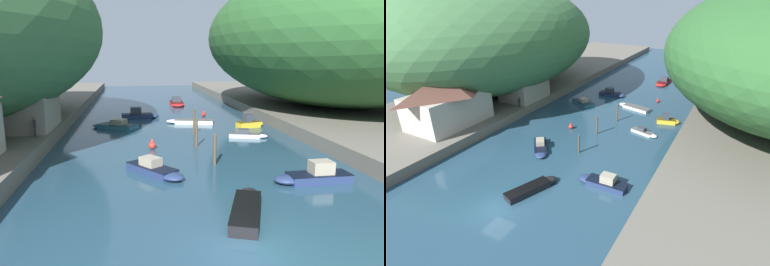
{
  "view_description": "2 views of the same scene",
  "coord_description": "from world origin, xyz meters",
  "views": [
    {
      "loc": [
        -4.42,
        -14.32,
        8.36
      ],
      "look_at": [
        1.31,
        22.05,
        0.79
      ],
      "focal_mm": 35.0,
      "sensor_mm": 36.0,
      "label": 1
    },
    {
      "loc": [
        17.75,
        -16.04,
        18.5
      ],
      "look_at": [
        -0.18,
        16.56,
        0.97
      ],
      "focal_mm": 28.0,
      "sensor_mm": 36.0,
      "label": 2
    }
  ],
  "objects": [
    {
      "name": "waterfront_building",
      "position": [
        -17.5,
        9.93,
        5.12
      ],
      "size": [
        7.38,
        11.23,
        7.3
      ],
      "color": "#B2A899",
      "rests_on": "left_bank"
    },
    {
      "name": "mooring_post_fourth",
      "position": [
        2.05,
        25.32,
        1.42
      ],
      "size": [
        0.23,
        0.23,
        2.82
      ],
      "color": "#4C3D2D",
      "rests_on": "water_surface"
    },
    {
      "name": "channel_buoy_far",
      "position": [
        5.37,
        37.24,
        0.34
      ],
      "size": [
        0.58,
        0.58,
        0.86
      ],
      "color": "red",
      "rests_on": "water_surface"
    },
    {
      "name": "boat_moored_right",
      "position": [
        1.51,
        4.09,
        0.33
      ],
      "size": [
        3.39,
        6.1,
        0.68
      ],
      "rotation": [
        0.0,
        0.0,
        5.93
      ],
      "color": "black",
      "rests_on": "water_surface"
    },
    {
      "name": "boat_small_dinghy",
      "position": [
        2.42,
        31.99,
        0.24
      ],
      "size": [
        6.24,
        3.17,
        0.49
      ],
      "rotation": [
        0.0,
        0.0,
        1.31
      ],
      "color": "white",
      "rests_on": "water_surface"
    },
    {
      "name": "boat_red_skiff",
      "position": [
        -3.53,
        36.69,
        0.48
      ],
      "size": [
        5.17,
        2.04,
        1.58
      ],
      "rotation": [
        0.0,
        0.0,
        4.76
      ],
      "color": "navy",
      "rests_on": "water_surface"
    },
    {
      "name": "hillside_left",
      "position": [
        -24.11,
        26.66,
        11.03
      ],
      "size": [
        33.49,
        46.89,
        19.38
      ],
      "color": "#3D6B3D",
      "rests_on": "left_bank"
    },
    {
      "name": "right_bank",
      "position": [
        23.01,
        30.0,
        0.67
      ],
      "size": [
        22.0,
        120.0,
        1.34
      ],
      "color": "#666056",
      "rests_on": "ground"
    },
    {
      "name": "mooring_post_middle",
      "position": [
        1.33,
        19.45,
        1.36
      ],
      "size": [
        0.24,
        0.24,
        2.7
      ],
      "color": "#4C3D2D",
      "rests_on": "water_surface"
    },
    {
      "name": "boat_mid_channel",
      "position": [
        7.33,
        8.23,
        0.44
      ],
      "size": [
        5.29,
        1.68,
        1.47
      ],
      "rotation": [
        0.0,
        0.0,
        1.58
      ],
      "color": "navy",
      "rests_on": "water_surface"
    },
    {
      "name": "mooring_post_second",
      "position": [
        1.74,
        13.32,
        1.25
      ],
      "size": [
        0.25,
        0.25,
        2.48
      ],
      "color": "#4C3D2D",
      "rests_on": "water_surface"
    },
    {
      "name": "person_on_quay",
      "position": [
        -13.16,
        20.05,
        2.32
      ],
      "size": [
        0.3,
        0.42,
        1.69
      ],
      "rotation": [
        0.0,
        0.0,
        1.8
      ],
      "color": "#282D3D",
      "rests_on": "left_bank"
    },
    {
      "name": "channel_buoy_near",
      "position": [
        -2.84,
        19.21,
        0.38
      ],
      "size": [
        0.66,
        0.66,
        0.99
      ],
      "color": "red",
      "rests_on": "water_surface"
    },
    {
      "name": "boat_far_right_bank",
      "position": [
        7.38,
        22.68,
        0.28
      ],
      "size": [
        4.18,
        2.24,
        0.89
      ],
      "rotation": [
        0.0,
        0.0,
        4.42
      ],
      "color": "white",
      "rests_on": "water_surface"
    },
    {
      "name": "boat_far_upstream",
      "position": [
        -6.8,
        30.05,
        0.35
      ],
      "size": [
        5.88,
        4.56,
        1.12
      ],
      "rotation": [
        0.0,
        0.0,
        1.04
      ],
      "color": "teal",
      "rests_on": "water_surface"
    },
    {
      "name": "left_bank",
      "position": [
        -23.01,
        30.0,
        0.67
      ],
      "size": [
        22.0,
        120.0,
        1.34
      ],
      "color": "#666056",
      "rests_on": "ground"
    },
    {
      "name": "boat_white_cruiser",
      "position": [
        9.42,
        28.25,
        0.49
      ],
      "size": [
        3.66,
        2.21,
        1.58
      ],
      "rotation": [
        0.0,
        0.0,
        4.99
      ],
      "color": "gold",
      "rests_on": "water_surface"
    },
    {
      "name": "boathouse_shed",
      "position": [
        -15.16,
        24.14,
        4.25
      ],
      "size": [
        6.18,
        8.08,
        5.64
      ],
      "color": "gray",
      "rests_on": "left_bank"
    },
    {
      "name": "water_surface",
      "position": [
        0.0,
        30.0,
        0.0
      ],
      "size": [
        130.0,
        130.0,
        0.0
      ],
      "primitive_type": "plane",
      "color": "#234256",
      "rests_on": "ground"
    },
    {
      "name": "boat_near_quay",
      "position": [
        -2.93,
        11.49,
        0.37
      ],
      "size": [
        4.34,
        5.17,
        1.19
      ],
      "rotation": [
        0.0,
        0.0,
        3.77
      ],
      "color": "navy",
      "rests_on": "water_surface"
    },
    {
      "name": "boat_cabin_cruiser",
      "position": [
        3.06,
        50.15,
        0.41
      ],
      "size": [
        2.3,
        6.6,
        1.4
      ],
      "rotation": [
        0.0,
        0.0,
        3.12
      ],
      "color": "red",
      "rests_on": "water_surface"
    }
  ]
}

